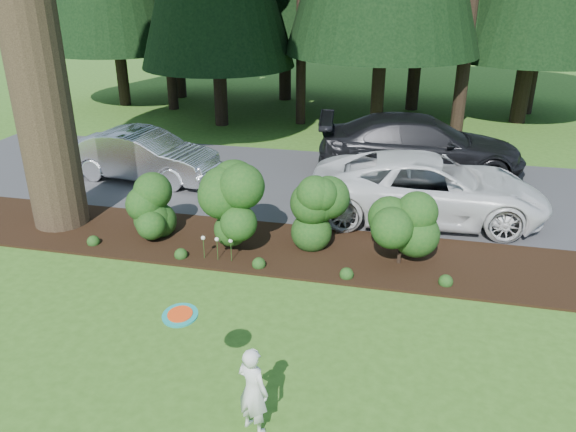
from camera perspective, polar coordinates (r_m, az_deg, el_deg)
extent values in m
plane|color=#38651D|center=(9.91, -10.15, -11.17)|extent=(80.00, 80.00, 0.00)
cube|color=black|center=(12.52, -4.53, -2.89)|extent=(16.00, 2.50, 0.05)
cube|color=#38383A|center=(16.29, -0.13, 3.58)|extent=(22.00, 6.00, 0.03)
sphere|color=#184615|center=(12.91, -13.19, 0.49)|extent=(1.08, 1.08, 1.08)
cylinder|color=black|center=(13.12, -12.99, -1.56)|extent=(0.08, 0.08, 0.30)
sphere|color=#184615|center=(11.98, -5.93, 0.59)|extent=(1.35, 1.35, 1.35)
cylinder|color=black|center=(12.31, -5.78, -2.77)|extent=(0.08, 0.08, 0.30)
sphere|color=#184615|center=(11.87, 2.82, -0.10)|extent=(1.26, 1.26, 1.26)
cylinder|color=black|center=(12.16, 2.75, -3.02)|extent=(0.08, 0.08, 0.30)
sphere|color=#184615|center=(11.59, 11.42, -1.78)|extent=(1.17, 1.17, 1.17)
cylinder|color=black|center=(11.84, 11.20, -4.26)|extent=(0.08, 0.08, 0.30)
cylinder|color=#184615|center=(11.89, -8.54, -3.39)|extent=(0.01, 0.01, 0.50)
sphere|color=white|center=(11.77, -8.62, -2.21)|extent=(0.09, 0.09, 0.09)
cylinder|color=#184615|center=(11.79, -7.18, -3.54)|extent=(0.01, 0.01, 0.50)
sphere|color=white|center=(11.67, -7.24, -2.36)|extent=(0.09, 0.09, 0.09)
cylinder|color=#184615|center=(11.70, -5.79, -3.70)|extent=(0.01, 0.01, 0.50)
sphere|color=white|center=(11.58, -5.84, -2.52)|extent=(0.09, 0.09, 0.09)
cylinder|color=black|center=(24.31, -13.45, 20.54)|extent=(0.50, 0.50, 9.10)
cylinder|color=black|center=(21.42, 0.94, 20.32)|extent=(0.50, 0.50, 8.75)
imported|color=silver|center=(16.74, -14.44, 6.00)|extent=(4.47, 1.93, 1.43)
imported|color=white|center=(13.96, 14.06, 2.82)|extent=(5.76, 2.98, 1.55)
imported|color=black|center=(17.05, 13.30, 6.97)|extent=(6.23, 3.15, 1.73)
imported|color=white|center=(7.57, -3.59, -17.26)|extent=(0.55, 0.47, 1.29)
cylinder|color=teal|center=(7.14, -10.91, -9.87)|extent=(0.45, 0.45, 0.08)
cylinder|color=#FC4715|center=(7.13, -10.92, -9.76)|extent=(0.31, 0.31, 0.06)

